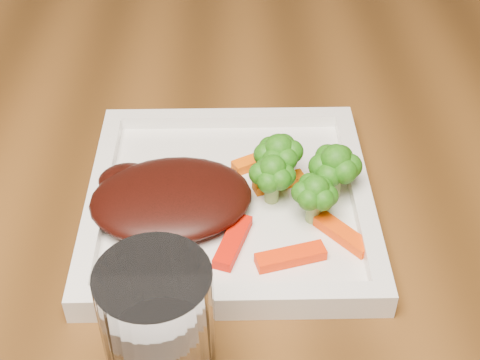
{
  "coord_description": "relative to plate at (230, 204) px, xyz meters",
  "views": [
    {
      "loc": [
        0.2,
        -0.56,
        1.2
      ],
      "look_at": [
        0.21,
        -0.08,
        0.79
      ],
      "focal_mm": 50.0,
      "sensor_mm": 36.0,
      "label": 1
    }
  ],
  "objects": [
    {
      "name": "broccoli_0",
      "position": [
        0.05,
        0.03,
        0.04
      ],
      "size": [
        0.06,
        0.06,
        0.07
      ],
      "primitive_type": null,
      "rotation": [
        0.0,
        0.0,
        -0.25
      ],
      "color": "#336811",
      "rests_on": "plate"
    },
    {
      "name": "carrot_0",
      "position": [
        0.05,
        -0.08,
        0.01
      ],
      "size": [
        0.06,
        0.03,
        0.01
      ],
      "primitive_type": "cube",
      "rotation": [
        0.0,
        0.0,
        0.26
      ],
      "color": "#FD2F04",
      "rests_on": "plate"
    },
    {
      "name": "carrot_6",
      "position": [
        0.05,
        0.02,
        0.01
      ],
      "size": [
        0.05,
        0.03,
        0.01
      ],
      "primitive_type": "cube",
      "rotation": [
        0.0,
        0.0,
        0.35
      ],
      "color": "#C85603",
      "rests_on": "plate"
    },
    {
      "name": "carrot_1",
      "position": [
        0.1,
        -0.05,
        0.01
      ],
      "size": [
        0.05,
        0.05,
        0.01
      ],
      "primitive_type": "cube",
      "rotation": [
        0.0,
        0.0,
        -0.86
      ],
      "color": "#FF4404",
      "rests_on": "plate"
    },
    {
      "name": "broccoli_1",
      "position": [
        0.1,
        0.0,
        0.04
      ],
      "size": [
        0.07,
        0.07,
        0.06
      ],
      "primitive_type": null,
      "rotation": [
        0.0,
        0.0,
        0.43
      ],
      "color": "#186C12",
      "rests_on": "plate"
    },
    {
      "name": "broccoli_3",
      "position": [
        0.04,
        -0.0,
        0.04
      ],
      "size": [
        0.06,
        0.06,
        0.06
      ],
      "primitive_type": null,
      "rotation": [
        0.0,
        0.0,
        -0.4
      ],
      "color": "#245F0F",
      "rests_on": "plate"
    },
    {
      "name": "steak",
      "position": [
        -0.05,
        -0.01,
        0.02
      ],
      "size": [
        0.17,
        0.14,
        0.03
      ],
      "primitive_type": "ellipsoid",
      "rotation": [
        0.0,
        0.0,
        0.13
      ],
      "color": "#320A07",
      "rests_on": "plate"
    },
    {
      "name": "drinking_glass",
      "position": [
        -0.05,
        -0.19,
        0.05
      ],
      "size": [
        0.09,
        0.09,
        0.12
      ],
      "primitive_type": "cylinder",
      "rotation": [
        0.0,
        0.0,
        -0.09
      ],
      "color": "silver",
      "rests_on": "dining_table"
    },
    {
      "name": "plate",
      "position": [
        0.0,
        0.0,
        0.0
      ],
      "size": [
        0.27,
        0.27,
        0.01
      ],
      "primitive_type": "cube",
      "color": "white",
      "rests_on": "dining_table"
    },
    {
      "name": "carrot_4",
      "position": [
        0.03,
        0.05,
        0.01
      ],
      "size": [
        0.06,
        0.04,
        0.01
      ],
      "primitive_type": "cube",
      "rotation": [
        0.0,
        0.0,
        0.49
      ],
      "color": "#FE5E04",
      "rests_on": "plate"
    },
    {
      "name": "broccoli_2",
      "position": [
        0.08,
        -0.03,
        0.04
      ],
      "size": [
        0.06,
        0.06,
        0.06
      ],
      "primitive_type": null,
      "rotation": [
        0.0,
        0.0,
        -0.39
      ],
      "color": "#287112",
      "rests_on": "plate"
    },
    {
      "name": "carrot_3",
      "position": [
        0.11,
        0.04,
        0.01
      ],
      "size": [
        0.05,
        0.03,
        0.01
      ],
      "primitive_type": "cube",
      "rotation": [
        0.0,
        0.0,
        0.34
      ],
      "color": "#FF6104",
      "rests_on": "plate"
    },
    {
      "name": "carrot_2",
      "position": [
        0.0,
        -0.06,
        0.01
      ],
      "size": [
        0.04,
        0.07,
        0.01
      ],
      "primitive_type": "cube",
      "rotation": [
        0.0,
        0.0,
        1.23
      ],
      "color": "red",
      "rests_on": "plate"
    }
  ]
}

